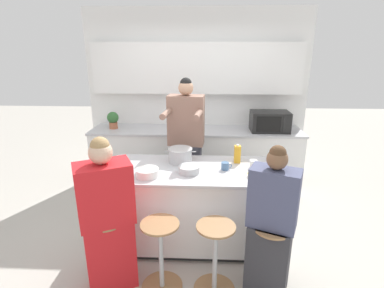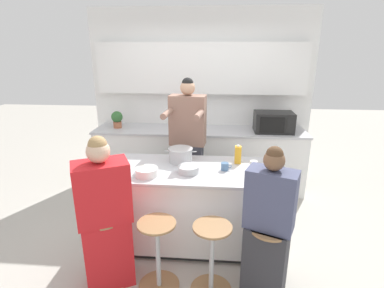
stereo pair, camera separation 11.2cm
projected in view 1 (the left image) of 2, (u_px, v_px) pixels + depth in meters
name	position (u px, v px, depth m)	size (l,w,h in m)	color
ground_plane	(192.00, 240.00, 3.47)	(16.00, 16.00, 0.00)	#B2ADA3
wall_back	(197.00, 87.00, 4.64)	(3.42, 0.22, 2.70)	white
back_counter	(196.00, 158.00, 4.68)	(3.18, 0.65, 0.94)	white
kitchen_island	(192.00, 205.00, 3.33)	(1.82, 0.83, 0.89)	black
bar_stool_leftmost	(109.00, 251.00, 2.74)	(0.38, 0.38, 0.68)	#997047
bar_stool_center_left	(161.00, 255.00, 2.69)	(0.38, 0.38, 0.68)	#997047
bar_stool_center_right	(215.00, 258.00, 2.65)	(0.38, 0.38, 0.68)	#997047
bar_stool_rightmost	(270.00, 259.00, 2.64)	(0.38, 0.38, 0.68)	#997047
person_cooking	(186.00, 150.00, 3.81)	(0.50, 0.60, 1.79)	#383842
person_wrapped_blanket	(107.00, 221.00, 2.61)	(0.54, 0.46, 1.45)	red
person_seated_near	(271.00, 230.00, 2.57)	(0.45, 0.38, 1.40)	#333338
cooking_pot	(180.00, 155.00, 3.35)	(0.36, 0.27, 0.16)	#B7BABC
fruit_bowl	(189.00, 169.00, 3.08)	(0.22, 0.22, 0.07)	#B7BABC
mixing_bowl_steel	(147.00, 173.00, 2.99)	(0.23, 0.23, 0.08)	white
coffee_cup_near	(225.00, 166.00, 3.16)	(0.11, 0.08, 0.08)	#4C7099
coffee_cup_far	(253.00, 164.00, 3.21)	(0.11, 0.08, 0.08)	white
banana_bunch	(254.00, 173.00, 3.00)	(0.19, 0.13, 0.06)	yellow
juice_carton	(237.00, 154.00, 3.34)	(0.07, 0.07, 0.21)	gold
microwave	(270.00, 121.00, 4.41)	(0.55, 0.37, 0.29)	black
potted_plant	(113.00, 119.00, 4.55)	(0.17, 0.17, 0.26)	#A86042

